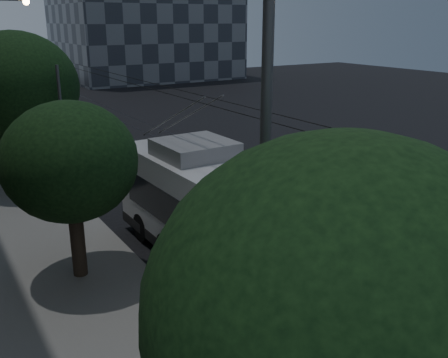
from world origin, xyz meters
name	(u,v)px	position (x,y,z in m)	size (l,w,h in m)	color
ground	(305,257)	(0.00, 0.00, 0.00)	(120.00, 120.00, 0.00)	black
tram_rails	(143,137)	(2.50, 20.00, 0.01)	(4.52, 90.00, 0.02)	gray
overhead_wires	(24,96)	(-4.97, 20.00, 3.47)	(2.23, 90.00, 6.00)	black
trolleybus	(245,231)	(-2.90, -0.55, 1.83)	(3.01, 13.34, 5.63)	silver
pickup_silver	(99,158)	(-2.70, 13.50, 0.78)	(2.59, 5.62, 1.56)	silver
car_white_a	(62,159)	(-4.30, 14.92, 0.62)	(1.46, 3.63, 1.24)	silver
car_white_b	(68,139)	(-2.73, 19.50, 0.63)	(1.78, 4.37, 1.27)	#B6B6BA
car_white_c	(43,119)	(-2.70, 26.44, 0.77)	(1.62, 4.65, 1.53)	#B6B6BB
car_white_d	(12,115)	(-4.30, 29.50, 0.71)	(1.69, 4.20, 1.43)	silver
tree_0	(341,312)	(-6.50, -7.90, 4.33)	(5.02, 5.02, 6.60)	black
tree_1	(70,162)	(-7.00, 2.60, 3.81)	(3.98, 3.98, 5.62)	black
tree_2	(16,88)	(-6.50, 13.00, 4.81)	(5.69, 5.69, 7.38)	black
streetlamp_near	(284,136)	(-5.08, -4.89, 5.82)	(2.34, 0.44, 9.62)	#505053
streetlamp_far	(7,54)	(-4.94, 24.18, 5.68)	(2.29, 0.44, 9.38)	#505053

